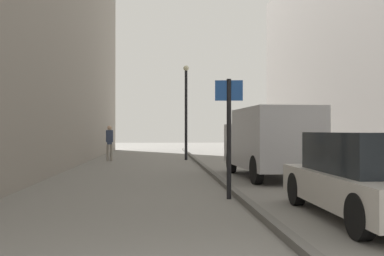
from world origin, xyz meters
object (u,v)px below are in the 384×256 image
Objects in this scene: delivery_van at (270,140)px; street_sign_post at (229,128)px; pedestrian_main_foreground at (110,141)px; lamp_post at (186,106)px; parked_car at (370,176)px.

street_sign_post reaches higher than delivery_van.
lamp_post is at bearing -176.86° from pedestrian_main_foreground.
parked_car is (0.10, -6.51, -0.46)m from delivery_van.
lamp_post is (3.75, 0.58, 1.73)m from pedestrian_main_foreground.
street_sign_post is (-2.04, 2.31, 0.83)m from parked_car.
pedestrian_main_foreground is 9.98m from delivery_van.
street_sign_post is at bearing 131.65° from parked_car.
pedestrian_main_foreground reaches higher than parked_car.
delivery_van is 1.18× the size of parked_car.
delivery_van is 9.03m from lamp_post.
street_sign_post is (3.95, -12.26, 0.55)m from pedestrian_main_foreground.
lamp_post is (-2.14, 8.63, 1.55)m from delivery_van.
delivery_van is at bearing 91.05° from parked_car.
parked_car is at bearing 137.37° from street_sign_post.
street_sign_post is 12.89m from lamp_post.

